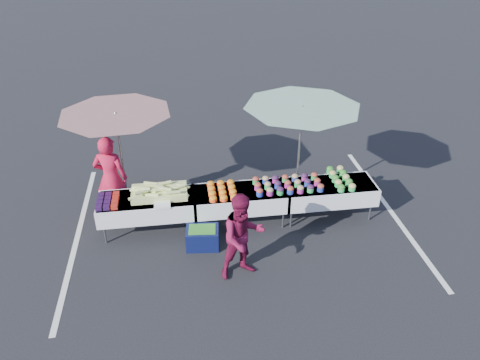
{
  "coord_description": "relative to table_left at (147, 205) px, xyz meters",
  "views": [
    {
      "loc": [
        -1.09,
        -7.62,
        5.62
      ],
      "look_at": [
        0.0,
        0.0,
        1.0
      ],
      "focal_mm": 35.0,
      "sensor_mm": 36.0,
      "label": 1
    }
  ],
  "objects": [
    {
      "name": "carrot_bowls",
      "position": [
        1.45,
        -0.01,
        0.22
      ],
      "size": [
        0.55,
        0.69,
        0.11
      ],
      "color": "#FF4A1C",
      "rests_on": "table_center"
    },
    {
      "name": "customer",
      "position": [
        1.63,
        -1.5,
        0.22
      ],
      "size": [
        0.91,
        0.79,
        1.61
      ],
      "primitive_type": "imported",
      "rotation": [
        0.0,
        0.0,
        0.26
      ],
      "color": "maroon",
      "rests_on": "ground"
    },
    {
      "name": "table_left",
      "position": [
        0.0,
        0.0,
        0.0
      ],
      "size": [
        1.86,
        0.81,
        0.75
      ],
      "color": "white",
      "rests_on": "ground"
    },
    {
      "name": "ground",
      "position": [
        1.8,
        0.0,
        -0.58
      ],
      "size": [
        80.0,
        80.0,
        0.0
      ],
      "primitive_type": "plane",
      "color": "black"
    },
    {
      "name": "table_center",
      "position": [
        1.8,
        0.0,
        0.0
      ],
      "size": [
        1.86,
        0.81,
        0.75
      ],
      "color": "white",
      "rests_on": "ground"
    },
    {
      "name": "vendor",
      "position": [
        -0.69,
        0.59,
        0.32
      ],
      "size": [
        0.73,
        0.56,
        1.81
      ],
      "primitive_type": "imported",
      "rotation": [
        0.0,
        0.0,
        2.94
      ],
      "color": "#C11639",
      "rests_on": "ground"
    },
    {
      "name": "bean_baskets",
      "position": [
        3.86,
        0.08,
        0.24
      ],
      "size": [
        0.36,
        0.86,
        0.15
      ],
      "color": "green",
      "rests_on": "table_right"
    },
    {
      "name": "table_right",
      "position": [
        3.6,
        0.0,
        0.0
      ],
      "size": [
        1.86,
        0.81,
        0.75
      ],
      "color": "white",
      "rests_on": "ground"
    },
    {
      "name": "umbrella_right",
      "position": [
        3.04,
        0.4,
        1.51
      ],
      "size": [
        2.31,
        2.31,
        2.31
      ],
      "rotation": [
        0.0,
        0.0,
        -0.02
      ],
      "color": "black",
      "rests_on": "ground"
    },
    {
      "name": "umbrella_left",
      "position": [
        -0.46,
        0.8,
        1.41
      ],
      "size": [
        2.71,
        2.71,
        2.2
      ],
      "rotation": [
        0.0,
        0.0,
        -0.31
      ],
      "color": "black",
      "rests_on": "ground"
    },
    {
      "name": "stripe_left",
      "position": [
        -1.4,
        0.0,
        -0.58
      ],
      "size": [
        0.1,
        5.0,
        0.0
      ],
      "primitive_type": "cube",
      "color": "silver",
      "rests_on": "ground"
    },
    {
      "name": "stripe_right",
      "position": [
        5.0,
        0.0,
        -0.58
      ],
      "size": [
        0.1,
        5.0,
        0.0
      ],
      "primitive_type": "cube",
      "color": "silver",
      "rests_on": "ground"
    },
    {
      "name": "corn_pile",
      "position": [
        0.25,
        0.04,
        0.26
      ],
      "size": [
        1.16,
        0.57,
        0.26
      ],
      "color": "#D6D96F",
      "rests_on": "table_left"
    },
    {
      "name": "potato_cups",
      "position": [
        2.75,
        0.0,
        0.25
      ],
      "size": [
        1.34,
        0.58,
        0.16
      ],
      "color": "#21389B",
      "rests_on": "table_right"
    },
    {
      "name": "plastic_bags",
      "position": [
        0.3,
        -0.3,
        0.19
      ],
      "size": [
        0.3,
        0.25,
        0.05
      ],
      "primitive_type": "cube",
      "color": "white",
      "rests_on": "table_left"
    },
    {
      "name": "berry_punnets",
      "position": [
        -0.71,
        -0.06,
        0.21
      ],
      "size": [
        0.4,
        0.54,
        0.08
      ],
      "color": "black",
      "rests_on": "table_left"
    },
    {
      "name": "storage_bin",
      "position": [
        1.0,
        -0.65,
        -0.38
      ],
      "size": [
        0.64,
        0.5,
        0.4
      ],
      "rotation": [
        0.0,
        0.0,
        -0.1
      ],
      "color": "#0C133E",
      "rests_on": "ground"
    }
  ]
}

